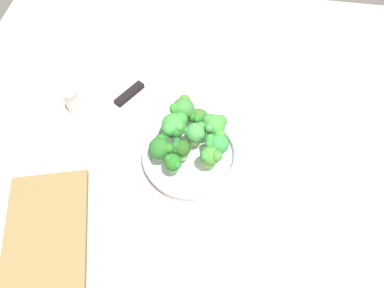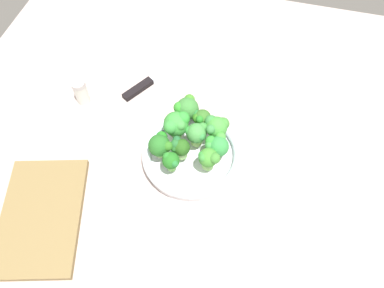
{
  "view_description": "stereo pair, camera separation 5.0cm",
  "coord_description": "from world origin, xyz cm",
  "views": [
    {
      "loc": [
        49.39,
        10.26,
        81.26
      ],
      "look_at": [
        2.57,
        3.44,
        6.86
      ],
      "focal_mm": 35.37,
      "sensor_mm": 36.0,
      "label": 1
    },
    {
      "loc": [
        48.41,
        15.2,
        81.26
      ],
      "look_at": [
        2.57,
        3.44,
        6.86
      ],
      "focal_mm": 35.37,
      "sensor_mm": 36.0,
      "label": 2
    }
  ],
  "objects": [
    {
      "name": "ground_plane",
      "position": [
        0.0,
        0.0,
        -1.25
      ],
      "size": [
        130.0,
        130.0,
        2.5
      ],
      "primitive_type": "cube",
      "color": "#B4A39D"
    },
    {
      "name": "bowl",
      "position": [
        2.57,
        3.44,
        1.97
      ],
      "size": [
        24.41,
        24.41,
        3.86
      ],
      "color": "silver",
      "rests_on": "ground_plane"
    },
    {
      "name": "broccoli_floret_0",
      "position": [
        1.8,
        9.23,
        7.42
      ],
      "size": [
        5.44,
        5.72,
        5.9
      ],
      "color": "#A3CF73",
      "rests_on": "bowl"
    },
    {
      "name": "broccoli_floret_1",
      "position": [
        8.36,
        0.31,
        7.31
      ],
      "size": [
        4.01,
        4.38,
        5.53
      ],
      "color": "#78C153",
      "rests_on": "bowl"
    },
    {
      "name": "broccoli_floret_2",
      "position": [
        -2.67,
        8.03,
        8.3
      ],
      "size": [
        5.58,
        5.93,
        7.04
      ],
      "color": "#8DC964",
      "rests_on": "bowl"
    },
    {
      "name": "broccoli_floret_3",
      "position": [
        -0.32,
        3.97,
        7.69
      ],
      "size": [
        5.09,
        5.3,
        6.44
      ],
      "color": "#99CB65",
      "rests_on": "bowl"
    },
    {
      "name": "broccoli_floret_4",
      "position": [
        5.76,
        8.06,
        7.53
      ],
      "size": [
        4.52,
        5.14,
        6.18
      ],
      "color": "#7FC055",
      "rests_on": "bowl"
    },
    {
      "name": "broccoli_floret_5",
      "position": [
        -6.4,
        -0.24,
        8.18
      ],
      "size": [
        6.19,
        5.98,
        7.06
      ],
      "color": "#9ACA72",
      "rests_on": "bowl"
    },
    {
      "name": "broccoli_floret_6",
      "position": [
        4.34,
        1.13,
        7.18
      ],
      "size": [
        4.13,
        4.41,
        5.56
      ],
      "color": "#8ABF67",
      "rests_on": "bowl"
    },
    {
      "name": "broccoli_floret_7",
      "position": [
        5.02,
        -3.52,
        7.48
      ],
      "size": [
        6.11,
        5.96,
        6.29
      ],
      "color": "#87B55A",
      "rests_on": "bowl"
    },
    {
      "name": "broccoli_floret_8",
      "position": [
        -0.87,
        -1.2,
        8.48
      ],
      "size": [
        6.55,
        6.43,
        7.45
      ],
      "color": "#76B055",
      "rests_on": "bowl"
    },
    {
      "name": "broccoli_floret_9",
      "position": [
        -4.64,
        3.88,
        7.61
      ],
      "size": [
        4.44,
        4.81,
        5.96
      ],
      "color": "#87C258",
      "rests_on": "bowl"
    },
    {
      "name": "knife",
      "position": [
        -19.09,
        -14.08,
        0.55
      ],
      "size": [
        23.82,
        16.14,
        1.5
      ],
      "color": "silver",
      "rests_on": "ground_plane"
    },
    {
      "name": "cutting_board",
      "position": [
        25.87,
        -25.66,
        0.8
      ],
      "size": [
        31.69,
        24.58,
        1.6
      ],
      "primitive_type": "cube",
      "rotation": [
        0.0,
        0.0,
        0.27
      ],
      "color": "olive",
      "rests_on": "ground_plane"
    },
    {
      "name": "pepper_shaker",
      "position": [
        -7.96,
        -29.84,
        3.79
      ],
      "size": [
        3.72,
        3.72,
        7.47
      ],
      "color": "silver",
      "rests_on": "ground_plane"
    }
  ]
}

